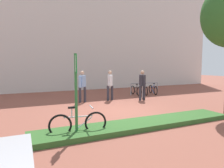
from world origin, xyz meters
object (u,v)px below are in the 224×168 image
(bike_at_sign, at_px, (78,123))
(person_suited_navy, at_px, (142,83))
(person_shirt_blue, at_px, (82,84))
(bike_rack_cluster, at_px, (144,90))
(bollard_steel, at_px, (143,91))
(person_casual_tan, at_px, (110,83))
(parking_sign_post, at_px, (76,83))

(bike_at_sign, relative_size, person_suited_navy, 0.97)
(person_suited_navy, bearing_deg, person_shirt_blue, 167.59)
(bike_rack_cluster, bearing_deg, bike_at_sign, -136.47)
(bollard_steel, height_order, person_casual_tan, person_casual_tan)
(bike_rack_cluster, bearing_deg, person_shirt_blue, -168.03)
(person_casual_tan, bearing_deg, bike_rack_cluster, 18.41)
(person_casual_tan, bearing_deg, parking_sign_post, -123.10)
(parking_sign_post, relative_size, bike_rack_cluster, 1.12)
(bike_rack_cluster, relative_size, person_casual_tan, 1.22)
(bike_rack_cluster, height_order, person_casual_tan, person_casual_tan)
(bike_at_sign, height_order, person_casual_tan, person_casual_tan)
(person_suited_navy, bearing_deg, bike_rack_cluster, 52.85)
(bike_at_sign, height_order, person_suited_navy, person_suited_navy)
(bike_rack_cluster, bearing_deg, parking_sign_post, -136.46)
(parking_sign_post, relative_size, person_shirt_blue, 1.37)
(bollard_steel, bearing_deg, bike_rack_cluster, 53.72)
(bollard_steel, relative_size, person_suited_navy, 0.52)
(parking_sign_post, distance_m, bollard_steel, 7.34)
(bike_at_sign, xyz_separation_m, person_shirt_blue, (1.50, 4.88, 0.63))
(parking_sign_post, distance_m, person_shirt_blue, 5.23)
(parking_sign_post, height_order, person_casual_tan, parking_sign_post)
(bike_rack_cluster, bearing_deg, bollard_steel, -126.28)
(parking_sign_post, relative_size, person_suited_navy, 1.37)
(bike_rack_cluster, relative_size, bollard_steel, 2.34)
(person_casual_tan, xyz_separation_m, person_shirt_blue, (-1.64, 0.02, 0.00))
(parking_sign_post, bearing_deg, bike_at_sign, 44.12)
(person_casual_tan, height_order, person_suited_navy, same)
(person_shirt_blue, bearing_deg, person_casual_tan, -0.71)
(bike_rack_cluster, xyz_separation_m, bollard_steel, (-0.83, -1.13, 0.10))
(parking_sign_post, distance_m, bike_at_sign, 1.20)
(parking_sign_post, distance_m, person_suited_navy, 6.52)
(person_casual_tan, bearing_deg, bike_at_sign, -122.88)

